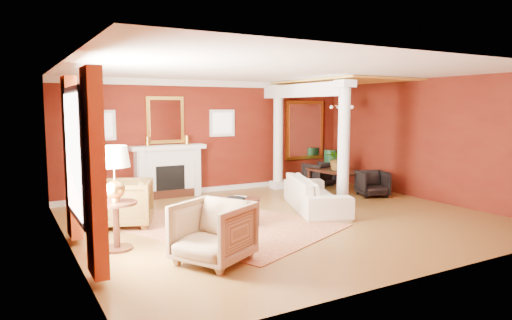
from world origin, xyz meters
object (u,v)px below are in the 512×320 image
sofa (316,188)px  armchair_stripe (213,229)px  armchair_leopard (125,201)px  coffee_table (235,202)px  dining_table (337,174)px  side_table (115,179)px

sofa → armchair_stripe: armchair_stripe is taller
armchair_leopard → coffee_table: armchair_leopard is taller
dining_table → armchair_leopard: bearing=95.9°
armchair_stripe → sofa: bearing=91.9°
armchair_leopard → dining_table: (5.89, 1.04, -0.05)m
sofa → dining_table: 2.53m
armchair_leopard → dining_table: armchair_leopard is taller
armchair_leopard → coffee_table: bearing=82.0°
coffee_table → side_table: (-2.23, -0.32, 0.64)m
sofa → armchair_leopard: (-3.95, 0.59, 0.02)m
armchair_leopard → dining_table: 5.98m
armchair_stripe → coffee_table: 2.00m
dining_table → sofa: bearing=125.9°
sofa → side_table: size_ratio=1.47×
sofa → coffee_table: sofa is taller
armchair_stripe → side_table: (-1.06, 1.29, 0.63)m
armchair_leopard → coffee_table: size_ratio=0.95×
armchair_leopard → side_table: (-0.45, -1.35, 0.63)m
side_table → sofa: bearing=9.8°
sofa → dining_table: bearing=-28.1°
coffee_table → armchair_stripe: bearing=-126.0°
sofa → armchair_stripe: 3.92m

